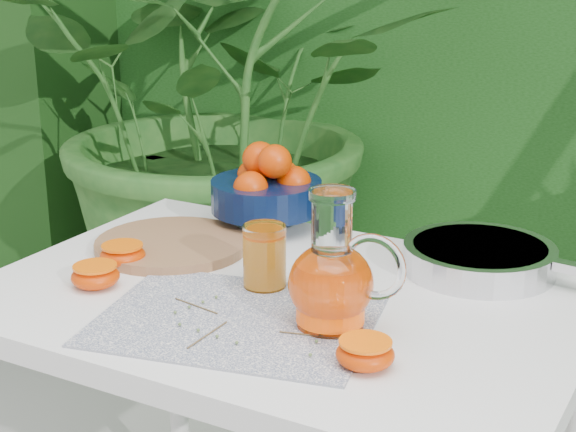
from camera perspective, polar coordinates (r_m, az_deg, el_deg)
The scene contains 10 objects.
potted_plant_left at distance 2.84m, azimuth -3.45°, elevation 7.56°, with size 1.63×1.63×1.63m, color #20551D.
white_table at distance 1.52m, azimuth -0.37°, elevation -7.82°, with size 1.00×0.70×0.75m.
placemat at distance 1.39m, azimuth -3.32°, elevation -6.67°, with size 0.42×0.33×0.00m, color #0B1A42.
cutting_board at distance 1.69m, azimuth -7.53°, elevation -1.84°, with size 0.29×0.29×0.02m, color #956043.
fruit_bowl at distance 1.79m, azimuth -1.34°, elevation 1.80°, with size 0.24×0.24×0.18m.
juice_pitcher at distance 1.33m, azimuth 2.90°, elevation -4.16°, with size 0.19×0.13×0.21m.
juice_tumbler at distance 1.49m, azimuth -1.52°, elevation -2.70°, with size 0.08×0.08×0.11m.
saute_pan at distance 1.60m, azimuth 12.40°, elevation -2.61°, with size 0.49×0.30×0.05m.
orange_halves at distance 1.45m, azimuth -6.87°, elevation -4.77°, with size 0.63×0.23×0.04m.
thyme_sprigs at distance 1.36m, azimuth -2.95°, elevation -7.04°, with size 0.33×0.20×0.01m.
Camera 1 is at (0.65, -1.12, 1.33)m, focal length 55.00 mm.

